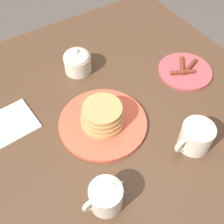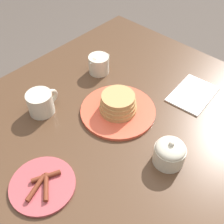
{
  "view_description": "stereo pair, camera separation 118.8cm",
  "coord_description": "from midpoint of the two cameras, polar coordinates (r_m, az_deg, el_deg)",
  "views": [
    {
      "loc": [
        0.27,
        0.48,
        1.42
      ],
      "look_at": [
        -0.02,
        0.04,
        0.76
      ],
      "focal_mm": 45.0,
      "sensor_mm": 36.0,
      "label": 1
    },
    {
      "loc": [
        -0.51,
        -0.42,
        1.45
      ],
      "look_at": [
        -0.02,
        0.04,
        0.76
      ],
      "focal_mm": 45.0,
      "sensor_mm": 36.0,
      "label": 2
    }
  ],
  "objects": [
    {
      "name": "sugar_bowl",
      "position": [
        0.72,
        29.95,
        -48.19
      ],
      "size": [
        0.1,
        0.1,
        0.09
      ],
      "color": "beige",
      "rests_on": "dining_table"
    },
    {
      "name": "dining_table",
      "position": [
        0.84,
        9.18,
        -38.78
      ],
      "size": [
        1.12,
        1.04,
        0.73
      ],
      "color": "#4C3321",
      "rests_on": "ground_plane"
    },
    {
      "name": "creamer_pitcher",
      "position": [
        0.75,
        1.02,
        -16.87
      ],
      "size": [
        0.12,
        0.08,
        0.09
      ],
      "color": "beige",
      "rests_on": "dining_table"
    },
    {
      "name": "ground_plane",
      "position": [
        1.44,
        5.49,
        -40.99
      ],
      "size": [
        8.0,
        8.0,
        0.0
      ],
      "primitive_type": "plane",
      "color": "#51473F"
    },
    {
      "name": "pancake_plate",
      "position": [
        0.7,
        8.82,
        -34.43
      ],
      "size": [
        0.27,
        0.27,
        0.08
      ],
      "color": "#DB5138",
      "rests_on": "dining_table"
    },
    {
      "name": "side_plate_bacon",
      "position": [
        0.74,
        -18.91,
        -57.23
      ],
      "size": [
        0.19,
        0.19,
        0.02
      ],
      "color": "#B2474C",
      "rests_on": "dining_table"
    },
    {
      "name": "coffee_mug",
      "position": [
        0.7,
        -17.89,
        -32.75
      ],
      "size": [
        0.12,
        0.09,
        0.08
      ],
      "color": "beige",
      "rests_on": "dining_table"
    },
    {
      "name": "napkin",
      "position": [
        0.83,
        30.08,
        -24.67
      ],
      "size": [
        0.2,
        0.15,
        0.01
      ],
      "color": "white",
      "rests_on": "dining_table"
    }
  ]
}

